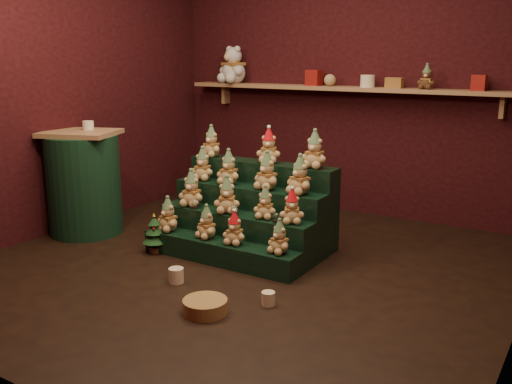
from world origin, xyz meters
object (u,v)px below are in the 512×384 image
Objects in this scene: riser_tier_front at (220,252)px; snow_globe_c at (276,218)px; snow_globe_b at (234,210)px; mini_christmas_tree at (155,233)px; snow_globe_a at (195,203)px; white_bear at (233,60)px; brown_bear at (427,77)px; side_table at (84,183)px; mug_left at (176,275)px; mug_right at (268,298)px; wicker_basket at (205,306)px.

snow_globe_c is (0.43, 0.16, 0.31)m from riser_tier_front.
snow_globe_b is 0.73m from mini_christmas_tree.
snow_globe_a is 0.17× the size of white_bear.
snow_globe_a is 0.39× the size of brown_bear.
side_table is at bearing -146.09° from brown_bear.
mug_left is 0.77m from mug_right.
brown_bear reaches higher than snow_globe_a.
snow_globe_b is (0.40, 0.00, -0.00)m from snow_globe_a.
mini_christmas_tree is at bearing 146.16° from wicker_basket.
snow_globe_a is 1.34m from mug_right.
mug_right is (0.77, 0.03, -0.01)m from mug_left.
white_bear is (-1.08, 2.37, 1.52)m from mug_left.
snow_globe_a is 0.30× the size of wicker_basket.
side_table reaches higher than riser_tier_front.
mini_christmas_tree is at bearing -57.14° from white_bear.
mini_christmas_tree is (-0.60, -0.10, 0.08)m from riser_tier_front.
snow_globe_b is 1.05× the size of snow_globe_c.
snow_globe_a is at bearing -12.05° from side_table.
wicker_basket is (1.06, -0.71, -0.12)m from mini_christmas_tree.
snow_globe_c is 0.80m from mug_right.
mug_left is at bearing -92.72° from riser_tier_front.
wicker_basket is (0.83, -0.97, -0.36)m from snow_globe_a.
brown_bear reaches higher than wicker_basket.
snow_globe_c is 0.35× the size of brown_bear.
snow_globe_b is at bearing -14.14° from side_table.
riser_tier_front is 0.93m from wicker_basket.
snow_globe_a is 0.26× the size of mini_christmas_tree.
mug_left is at bearing -116.33° from brown_bear.
riser_tier_front is 2.52m from brown_bear.
mini_christmas_tree is at bearing -25.73° from side_table.
riser_tier_front is 0.35m from snow_globe_b.
mug_right is at bearing 1.92° from mug_left.
snow_globe_a is 0.80× the size of mug_left.
mini_christmas_tree is at bearing -132.36° from snow_globe_a.
mini_christmas_tree is (-0.23, -0.26, -0.24)m from snow_globe_a.
mug_right is 2.74m from brown_bear.
snow_globe_a is at bearing 149.80° from mug_right.
snow_globe_c is 1.97m from side_table.
side_table is (-1.57, -0.17, 0.07)m from snow_globe_b.
snow_globe_a is 0.83m from mug_left.
mini_christmas_tree is at bearing -170.84° from riser_tier_front.
snow_globe_c is at bearing -0.00° from snow_globe_a.
mini_christmas_tree reaches higher than riser_tier_front.
mug_left is at bearing -178.08° from mug_right.
snow_globe_b is (0.04, 0.16, 0.31)m from riser_tier_front.
snow_globe_b is 0.73× the size of mug_left.
mug_right is at bearing -30.20° from snow_globe_a.
snow_globe_b is at bearing 113.57° from wicker_basket.
riser_tier_front is at bearing 87.28° from mug_left.
mini_christmas_tree is at bearing -158.09° from snow_globe_b.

